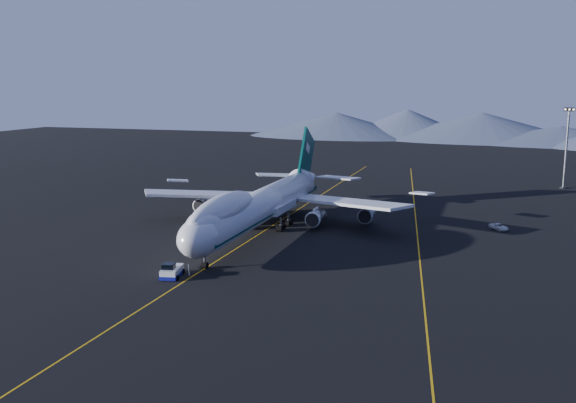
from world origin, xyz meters
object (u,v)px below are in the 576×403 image
(service_van, at_px, (499,227))
(floodlight_mast, at_px, (566,148))
(pushback_tug, at_px, (172,272))
(boeing_747, at_px, (261,205))

(service_van, bearing_deg, floodlight_mast, 35.81)
(service_van, height_order, floodlight_mast, floodlight_mast)
(pushback_tug, relative_size, floodlight_mast, 0.25)
(pushback_tug, relative_size, service_van, 1.24)
(boeing_747, distance_m, service_van, 49.35)
(boeing_747, relative_size, floodlight_mast, 3.15)
(service_van, relative_size, floodlight_mast, 0.20)
(boeing_747, height_order, pushback_tug, boeing_747)
(pushback_tug, distance_m, service_van, 69.75)
(floodlight_mast, bearing_deg, service_van, -106.02)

